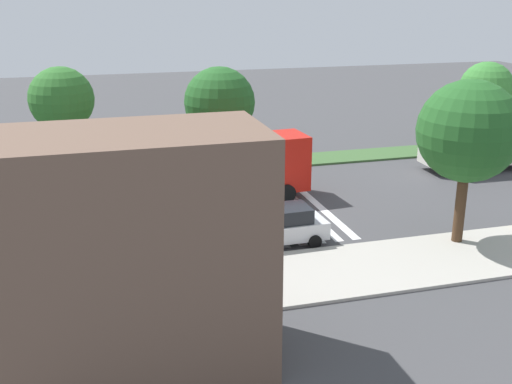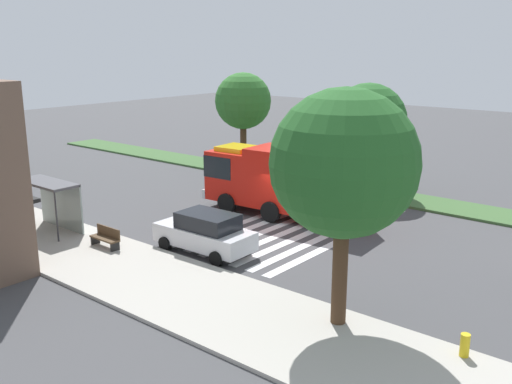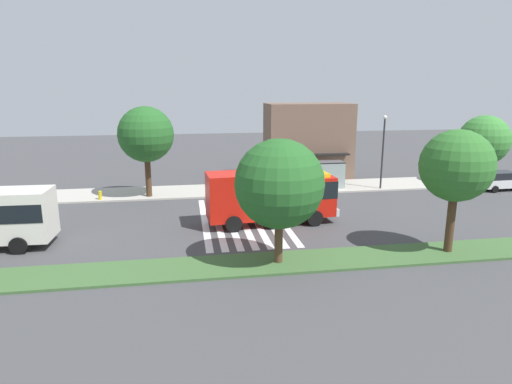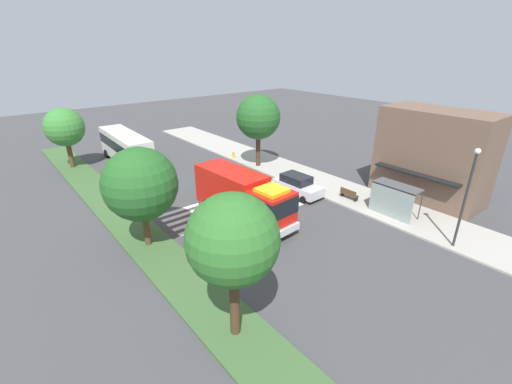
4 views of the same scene
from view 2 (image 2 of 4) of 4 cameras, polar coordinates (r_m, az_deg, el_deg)
ground_plane at (r=29.58m, az=2.75°, el=-3.16°), size 120.00×120.00×0.00m
sidewalk at (r=23.27m, az=-11.08°, el=-8.24°), size 60.00×4.91×0.14m
median_strip at (r=36.27m, az=10.57°, el=0.04°), size 60.00×3.00×0.14m
crosswalk at (r=29.05m, az=4.26°, el=-3.51°), size 5.85×12.14×0.01m
fire_truck at (r=30.47m, az=2.36°, el=1.36°), size 9.10×3.31×3.66m
parked_car_west at (r=25.39m, az=-5.05°, el=-4.01°), size 4.67×2.22×1.83m
bus_stop_shelter at (r=29.44m, az=-19.44°, el=-0.26°), size 3.50×1.40×2.46m
bench_near_shelter at (r=26.56m, az=-14.69°, el=-4.36°), size 1.60×0.50×0.90m
street_lamp at (r=33.74m, az=-23.11°, el=4.95°), size 0.36×0.36×6.67m
sidewalk_tree_far_west at (r=17.66m, az=8.74°, el=2.75°), size 4.63×4.63×7.61m
median_tree_west at (r=35.40m, az=11.06°, el=6.83°), size 4.68×4.68×6.63m
median_tree_center at (r=40.94m, az=-1.29°, el=8.99°), size 3.97×3.97×6.94m
fire_hydrant at (r=18.22m, az=20.04°, el=-14.11°), size 0.28×0.28×0.70m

